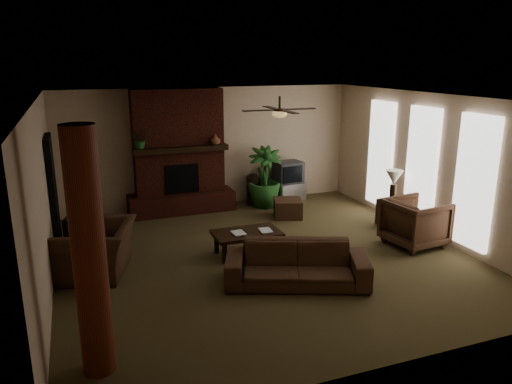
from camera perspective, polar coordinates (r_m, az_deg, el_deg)
name	(u,v)px	position (r m, az deg, el deg)	size (l,w,h in m)	color
room_shell	(264,181)	(8.36, 0.96, 1.31)	(7.00, 7.00, 7.00)	brown
fireplace	(179,162)	(11.22, -8.94, 3.45)	(2.40, 0.70, 2.80)	#4C1D14
windows	(421,166)	(10.28, 18.75, 2.85)	(0.08, 3.65, 2.35)	white
log_column	(89,255)	(5.53, -18.91, -7.01)	(0.36, 0.36, 2.80)	maroon
doorway	(53,193)	(9.65, -22.62, -0.13)	(0.10, 1.00, 2.10)	black
ceiling_fan	(280,112)	(8.59, 2.77, 9.32)	(1.35, 1.35, 0.37)	#312315
sofa	(297,258)	(7.68, 4.81, -7.66)	(2.21, 0.65, 0.87)	#492F1F
armchair_left	(96,241)	(8.39, -18.15, -5.49)	(1.27, 0.83, 1.11)	#492F1F
armchair_right	(416,220)	(9.64, 18.15, -3.16)	(0.96, 0.90, 0.99)	#492F1F
coffee_table	(247,235)	(8.78, -1.07, -5.02)	(1.20, 0.70, 0.43)	black
ottoman	(288,208)	(10.91, 3.74, -1.91)	(0.60, 0.60, 0.40)	#492F1F
tv_stand	(287,192)	(12.05, 3.69, 0.01)	(0.85, 0.50, 0.50)	#AEADB0
tv	(288,172)	(11.88, 3.78, 2.31)	(0.70, 0.59, 0.52)	#373739
floor_vase	(253,187)	(11.79, -0.30, 0.60)	(0.34, 0.34, 0.77)	black
floor_plant	(264,190)	(11.62, 1.00, 0.23)	(0.80, 1.43, 0.80)	#285923
side_table_left	(81,230)	(9.87, -19.81, -4.23)	(0.50, 0.50, 0.55)	black
lamp_left	(74,194)	(9.66, -20.46, -0.20)	(0.45, 0.45, 0.65)	#312315
side_table_right	(392,213)	(10.68, 15.63, -2.42)	(0.50, 0.50, 0.55)	black
lamp_right	(394,180)	(10.51, 15.83, 1.39)	(0.45, 0.45, 0.65)	#312315
mantel_plant	(140,141)	(10.75, -13.37, 5.80)	(0.38, 0.42, 0.33)	#285923
mantel_vase	(216,140)	(11.02, -4.75, 6.10)	(0.22, 0.23, 0.22)	brown
book_a	(233,227)	(8.58, -2.74, -4.10)	(0.22, 0.03, 0.29)	#999999
book_b	(260,224)	(8.72, 0.46, -3.75)	(0.21, 0.02, 0.29)	#999999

